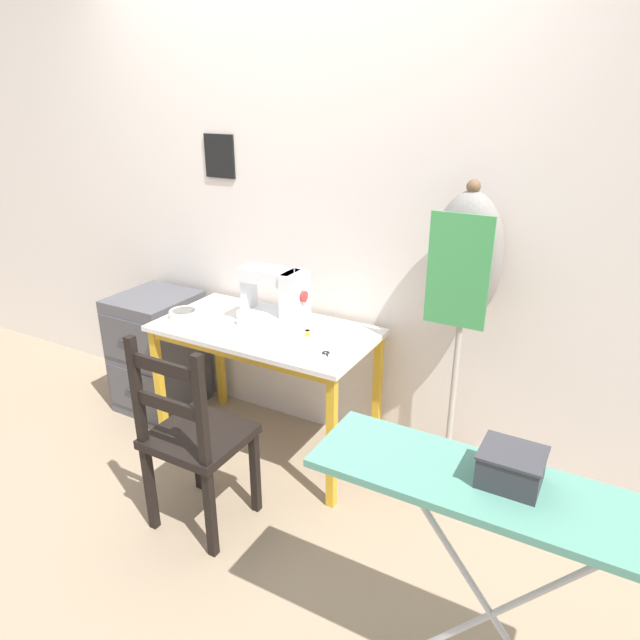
% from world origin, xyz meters
% --- Properties ---
extents(ground_plane, '(14.00, 14.00, 0.00)m').
position_xyz_m(ground_plane, '(0.00, 0.00, 0.00)').
color(ground_plane, gray).
extents(wall_back, '(10.00, 0.06, 2.55)m').
position_xyz_m(wall_back, '(-0.00, 0.66, 1.28)').
color(wall_back, silver).
rests_on(wall_back, ground_plane).
extents(sewing_table, '(1.13, 0.59, 0.72)m').
position_xyz_m(sewing_table, '(0.00, 0.28, 0.63)').
color(sewing_table, silver).
rests_on(sewing_table, ground_plane).
extents(sewing_machine, '(0.36, 0.18, 0.33)m').
position_xyz_m(sewing_machine, '(0.05, 0.34, 0.86)').
color(sewing_machine, white).
rests_on(sewing_machine, sewing_table).
extents(fabric_bowl, '(0.15, 0.15, 0.04)m').
position_xyz_m(fabric_bowl, '(-0.45, 0.20, 0.74)').
color(fabric_bowl, silver).
rests_on(fabric_bowl, sewing_table).
extents(scissors, '(0.11, 0.13, 0.01)m').
position_xyz_m(scissors, '(0.44, 0.16, 0.72)').
color(scissors, silver).
rests_on(scissors, sewing_table).
extents(thread_spool_near_machine, '(0.03, 0.03, 0.03)m').
position_xyz_m(thread_spool_near_machine, '(0.24, 0.31, 0.73)').
color(thread_spool_near_machine, yellow).
rests_on(thread_spool_near_machine, sewing_table).
extents(wooden_chair, '(0.40, 0.38, 0.95)m').
position_xyz_m(wooden_chair, '(0.06, -0.35, 0.45)').
color(wooden_chair, black).
rests_on(wooden_chair, ground_plane).
extents(filing_cabinet, '(0.43, 0.47, 0.72)m').
position_xyz_m(filing_cabinet, '(-0.84, 0.36, 0.36)').
color(filing_cabinet, '#4C4C51').
rests_on(filing_cabinet, ground_plane).
extents(dress_form, '(0.32, 0.32, 1.50)m').
position_xyz_m(dress_form, '(0.94, 0.51, 1.08)').
color(dress_form, '#846647').
rests_on(dress_form, ground_plane).
extents(ironing_board, '(1.09, 0.30, 0.88)m').
position_xyz_m(ironing_board, '(1.40, -0.60, 0.82)').
color(ironing_board, '#518E7A').
rests_on(ironing_board, ground_plane).
extents(storage_box, '(0.17, 0.15, 0.10)m').
position_xyz_m(storage_box, '(1.38, -0.57, 0.92)').
color(storage_box, '#333338').
rests_on(storage_box, ironing_board).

